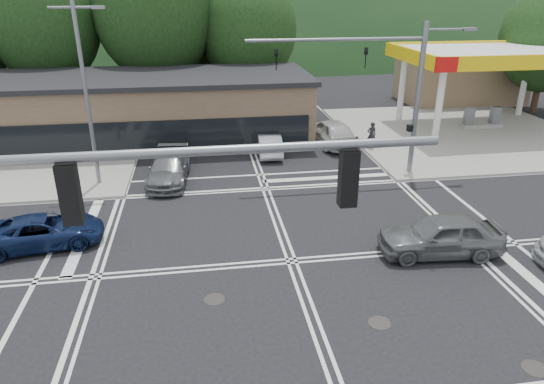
{
  "coord_description": "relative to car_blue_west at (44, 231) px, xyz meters",
  "views": [
    {
      "loc": [
        -3.13,
        -15.53,
        9.6
      ],
      "look_at": [
        -0.23,
        3.47,
        1.4
      ],
      "focal_mm": 32.0,
      "sensor_mm": 36.0,
      "label": 1
    }
  ],
  "objects": [
    {
      "name": "ground",
      "position": [
        9.52,
        -2.7,
        -0.63
      ],
      "size": [
        120.0,
        120.0,
        0.0
      ],
      "primitive_type": "plane",
      "color": "black",
      "rests_on": "ground"
    },
    {
      "name": "sidewalk_ne",
      "position": [
        24.52,
        12.3,
        -0.56
      ],
      "size": [
        16.0,
        16.0,
        0.15
      ],
      "primitive_type": "cube",
      "color": "gray",
      "rests_on": "ground"
    },
    {
      "name": "sidewalk_nw",
      "position": [
        -5.48,
        12.3,
        -0.56
      ],
      "size": [
        16.0,
        16.0,
        0.15
      ],
      "primitive_type": "cube",
      "color": "gray",
      "rests_on": "ground"
    },
    {
      "name": "gas_station_canopy",
      "position": [
        26.5,
        13.29,
        4.41
      ],
      "size": [
        12.32,
        8.34,
        5.75
      ],
      "color": "silver",
      "rests_on": "ground"
    },
    {
      "name": "convenience_store",
      "position": [
        29.52,
        22.3,
        1.27
      ],
      "size": [
        10.0,
        6.0,
        3.8
      ],
      "primitive_type": "cube",
      "color": "#846B4F",
      "rests_on": "ground"
    },
    {
      "name": "commercial_row",
      "position": [
        1.52,
        14.3,
        1.37
      ],
      "size": [
        24.0,
        8.0,
        4.0
      ],
      "primitive_type": "cube",
      "color": "brown",
      "rests_on": "ground"
    },
    {
      "name": "hill_north",
      "position": [
        9.52,
        87.3,
        -0.63
      ],
      "size": [
        252.0,
        126.0,
        140.0
      ],
      "primitive_type": "ellipsoid",
      "color": "#173518",
      "rests_on": "ground"
    },
    {
      "name": "tree_n_a",
      "position": [
        -4.48,
        21.3,
        6.51
      ],
      "size": [
        8.0,
        8.0,
        11.75
      ],
      "color": "#382619",
      "rests_on": "ground"
    },
    {
      "name": "tree_n_b",
      "position": [
        3.52,
        21.3,
        7.16
      ],
      "size": [
        9.0,
        9.0,
        12.98
      ],
      "color": "#382619",
      "rests_on": "ground"
    },
    {
      "name": "tree_n_c",
      "position": [
        10.52,
        21.3,
        5.86
      ],
      "size": [
        7.6,
        7.6,
        10.87
      ],
      "color": "#382619",
      "rests_on": "ground"
    },
    {
      "name": "tree_n_e",
      "position": [
        7.52,
        25.3,
        6.51
      ],
      "size": [
        8.4,
        8.4,
        11.98
      ],
      "color": "#382619",
      "rests_on": "ground"
    },
    {
      "name": "streetlight_nw",
      "position": [
        1.08,
        6.3,
        4.42
      ],
      "size": [
        2.5,
        0.25,
        9.0
      ],
      "color": "slate",
      "rests_on": "ground"
    },
    {
      "name": "signal_mast_ne",
      "position": [
        16.46,
        5.5,
        4.44
      ],
      "size": [
        11.65,
        0.3,
        8.0
      ],
      "color": "slate",
      "rests_on": "ground"
    },
    {
      "name": "signal_mast_sw",
      "position": [
        3.13,
        -10.9,
        4.49
      ],
      "size": [
        9.14,
        0.28,
        8.0
      ],
      "color": "slate",
      "rests_on": "ground"
    },
    {
      "name": "car_blue_west",
      "position": [
        0.0,
        0.0,
        0.0
      ],
      "size": [
        4.83,
        2.79,
        1.27
      ],
      "primitive_type": "imported",
      "rotation": [
        0.0,
        0.0,
        1.73
      ],
      "color": "#0E1B3F",
      "rests_on": "ground"
    },
    {
      "name": "car_grey_center",
      "position": [
        15.25,
        -3.0,
        0.17
      ],
      "size": [
        4.84,
        2.27,
        1.6
      ],
      "primitive_type": "imported",
      "rotation": [
        0.0,
        0.0,
        -1.65
      ],
      "color": "#575A5C",
      "rests_on": "ground"
    },
    {
      "name": "car_queue_a",
      "position": [
        10.52,
        9.98,
        0.02
      ],
      "size": [
        1.58,
        4.01,
        1.3
      ],
      "primitive_type": "imported",
      "rotation": [
        0.0,
        0.0,
        3.09
      ],
      "color": "#AFB1B7",
      "rests_on": "ground"
    },
    {
      "name": "car_queue_b",
      "position": [
        14.78,
        11.3,
        0.23
      ],
      "size": [
        2.74,
        5.3,
        1.72
      ],
      "primitive_type": "imported",
      "rotation": [
        0.0,
        0.0,
        3.29
      ],
      "color": "#B2B1AD",
      "rests_on": "ground"
    },
    {
      "name": "car_northbound",
      "position": [
        4.62,
        6.3,
        0.07
      ],
      "size": [
        2.39,
        5.03,
        1.42
      ],
      "primitive_type": "imported",
      "rotation": [
        0.0,
        0.0,
        -0.08
      ],
      "color": "#595D5E",
      "rests_on": "ground"
    },
    {
      "name": "pedestrian",
      "position": [
        17.02,
        9.88,
        0.33
      ],
      "size": [
        0.6,
        0.4,
        1.64
      ],
      "primitive_type": "imported",
      "rotation": [
        0.0,
        0.0,
        3.15
      ],
      "color": "black",
      "rests_on": "sidewalk_ne"
    }
  ]
}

